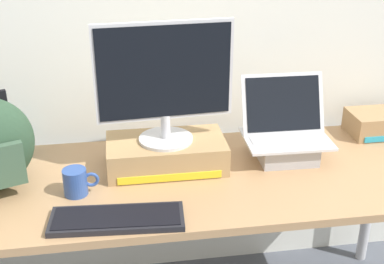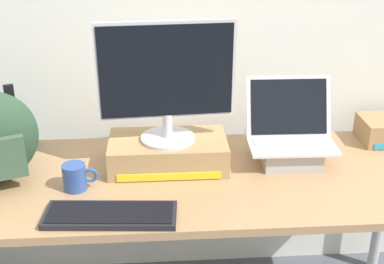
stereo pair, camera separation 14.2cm
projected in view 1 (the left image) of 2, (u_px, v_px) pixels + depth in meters
desk at (192, 191)px, 1.94m from camera, size 1.95×0.71×0.72m
toner_box_yellow at (166, 153)px, 1.96m from camera, size 0.45×0.25×0.11m
desktop_monitor at (165, 81)px, 1.83m from camera, size 0.50×0.20×0.45m
open_laptop at (285, 141)px, 2.02m from camera, size 0.34×0.25×0.32m
external_keyboard at (117, 219)px, 1.64m from camera, size 0.44×0.18×0.02m
coffee_mug at (76, 182)px, 1.77m from camera, size 0.13×0.08×0.10m
plush_toy at (14, 142)px, 2.04m from camera, size 0.12×0.12×0.12m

